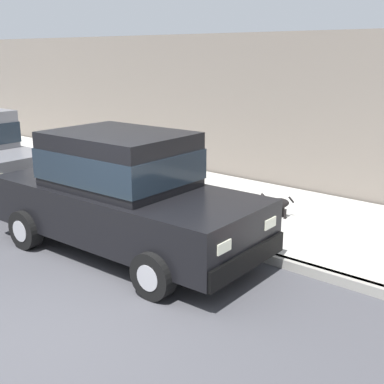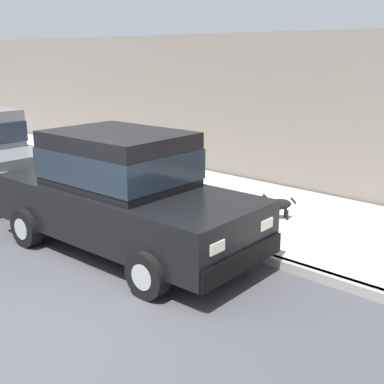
% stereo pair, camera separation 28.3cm
% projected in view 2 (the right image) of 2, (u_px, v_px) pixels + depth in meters
% --- Properties ---
extents(ground_plane, '(80.00, 80.00, 0.00)m').
position_uv_depth(ground_plane, '(50.00, 324.00, 5.89)').
color(ground_plane, '#424247').
extents(curb, '(0.16, 64.00, 0.14)m').
position_uv_depth(curb, '(222.00, 244.00, 8.14)').
color(curb, gray).
rests_on(curb, ground).
extents(sidewalk, '(3.60, 64.00, 0.14)m').
position_uv_depth(sidewalk, '(282.00, 218.00, 9.42)').
color(sidewalk, '#B7B5AD').
rests_on(sidewalk, ground).
extents(car_black_sedan, '(2.16, 4.67, 1.92)m').
position_uv_depth(car_black_sedan, '(123.00, 192.00, 7.82)').
color(car_black_sedan, black).
rests_on(car_black_sedan, ground).
extents(dog_black, '(0.59, 0.55, 0.49)m').
position_uv_depth(dog_black, '(276.00, 204.00, 9.08)').
color(dog_black, black).
rests_on(dog_black, sidewalk).
extents(building_facade, '(0.50, 20.00, 3.51)m').
position_uv_depth(building_facade, '(176.00, 103.00, 13.59)').
color(building_facade, slate).
rests_on(building_facade, ground).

